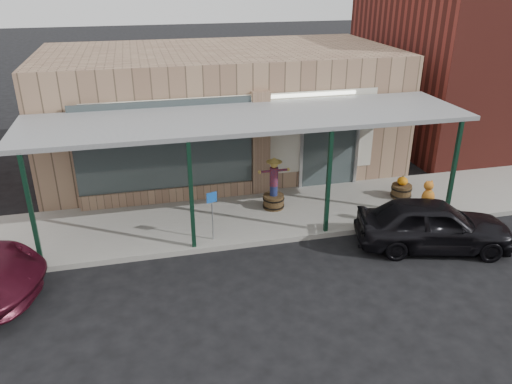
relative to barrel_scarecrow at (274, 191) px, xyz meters
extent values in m
plane|color=black|center=(-0.80, -3.87, -0.69)|extent=(120.00, 120.00, 0.00)
cube|color=gray|center=(-0.80, -0.27, -0.62)|extent=(40.00, 3.20, 0.15)
cube|color=#9D7C60|center=(-0.80, 4.33, 1.41)|extent=(12.00, 6.00, 4.20)
cube|color=#3F4B4C|center=(-3.00, 1.18, 1.21)|extent=(5.20, 0.06, 2.80)
cube|color=#3F4B4C|center=(2.20, 1.31, 0.81)|extent=(1.80, 0.06, 2.80)
cube|color=#9D7C60|center=(-0.10, 1.23, 1.01)|extent=(0.55, 0.30, 3.40)
cube|color=#9D7C60|center=(-3.00, 1.23, -0.34)|extent=(5.20, 0.30, 0.50)
cube|color=beige|center=(-0.80, 1.30, 1.31)|extent=(9.00, 0.02, 2.60)
cube|color=white|center=(-0.80, 1.27, 2.51)|extent=(7.50, 0.03, 0.10)
cube|color=slate|center=(-0.80, -0.27, 2.36)|extent=(12.00, 3.00, 0.12)
cube|color=black|center=(-6.30, -1.72, 0.86)|extent=(0.10, 0.10, 2.95)
cube|color=black|center=(-2.60, -1.72, 0.86)|extent=(0.10, 0.10, 2.95)
cube|color=black|center=(1.00, -1.72, 0.86)|extent=(0.10, 0.10, 2.95)
cube|color=black|center=(4.70, -1.72, 0.86)|extent=(0.10, 0.10, 2.95)
cylinder|color=brown|center=(0.00, 0.00, -0.33)|extent=(0.72, 0.72, 0.41)
cylinder|color=navy|center=(0.00, 0.00, 0.03)|extent=(0.26, 0.26, 0.31)
cylinder|color=maroon|center=(0.00, 0.00, 0.46)|extent=(0.29, 0.29, 0.57)
sphere|color=#D5B452|center=(0.00, 0.00, 0.85)|extent=(0.23, 0.23, 0.23)
cone|color=#D5B452|center=(0.00, 0.00, 0.99)|extent=(0.37, 0.37, 0.14)
cylinder|color=brown|center=(4.09, -0.20, -0.34)|extent=(0.78, 0.78, 0.41)
ellipsoid|color=orange|center=(4.09, -0.20, 0.00)|extent=(0.33, 0.33, 0.27)
cylinder|color=#4C471E|center=(4.09, -0.20, 0.15)|extent=(0.04, 0.04, 0.06)
cylinder|color=gray|center=(-2.06, -1.47, 0.00)|extent=(0.04, 0.04, 1.08)
cube|color=#1752B0|center=(-2.06, -1.47, 0.68)|extent=(0.27, 0.10, 0.28)
imported|color=black|center=(3.46, -2.96, -0.02)|extent=(4.20, 2.56, 1.34)
ellipsoid|color=#C86A23|center=(3.70, -2.20, 0.39)|extent=(0.36, 0.30, 0.46)
sphere|color=#C86A23|center=(3.70, -2.16, 0.71)|extent=(0.26, 0.26, 0.26)
cylinder|color=#186F2E|center=(3.70, -2.20, 0.57)|extent=(0.18, 0.18, 0.02)
camera|label=1|loc=(-3.67, -12.96, 6.03)|focal=35.00mm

